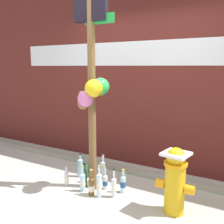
{
  "coord_description": "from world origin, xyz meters",
  "views": [
    {
      "loc": [
        1.64,
        -2.36,
        1.63
      ],
      "look_at": [
        0.07,
        0.42,
        1.07
      ],
      "focal_mm": 41.7,
      "sensor_mm": 36.0,
      "label": 1
    }
  ],
  "objects": [
    {
      "name": "bottle_3",
      "position": [
        -0.28,
        0.24,
        0.13
      ],
      "size": [
        0.07,
        0.07,
        0.36
      ],
      "color": "#B2DBEA",
      "rests_on": "ground_plane"
    },
    {
      "name": "bottle_6",
      "position": [
        -0.34,
        0.38,
        0.14
      ],
      "size": [
        0.07,
        0.07,
        0.32
      ],
      "color": "#337038",
      "rests_on": "ground_plane"
    },
    {
      "name": "bottle_7",
      "position": [
        -0.58,
        0.6,
        0.15
      ],
      "size": [
        0.08,
        0.08,
        0.35
      ],
      "color": "#93CCE0",
      "rests_on": "ground_plane"
    },
    {
      "name": "bottle_1",
      "position": [
        -0.44,
        0.68,
        0.13
      ],
      "size": [
        0.08,
        0.08,
        0.33
      ],
      "color": "#337038",
      "rests_on": "ground_plane"
    },
    {
      "name": "bottle_9",
      "position": [
        -0.31,
        0.52,
        0.15
      ],
      "size": [
        0.06,
        0.06,
        0.38
      ],
      "color": "silver",
      "rests_on": "ground_plane"
    },
    {
      "name": "bottle_11",
      "position": [
        0.16,
        0.3,
        0.14
      ],
      "size": [
        0.07,
        0.07,
        0.37
      ],
      "color": "silver",
      "rests_on": "ground_plane"
    },
    {
      "name": "building_wall",
      "position": [
        0.0,
        1.57,
        1.59
      ],
      "size": [
        10.0,
        0.21,
        3.17
      ],
      "color": "#561E19",
      "rests_on": "ground_plane"
    },
    {
      "name": "bottle_4",
      "position": [
        0.2,
        0.47,
        0.13
      ],
      "size": [
        0.07,
        0.07,
        0.32
      ],
      "color": "#B2DBEA",
      "rests_on": "ground_plane"
    },
    {
      "name": "curb_strip",
      "position": [
        0.0,
        1.09,
        0.04
      ],
      "size": [
        8.0,
        0.12,
        0.08
      ],
      "primitive_type": "cube",
      "color": "gray",
      "rests_on": "ground_plane"
    },
    {
      "name": "bottle_10",
      "position": [
        -0.26,
        0.73,
        0.15
      ],
      "size": [
        0.08,
        0.08,
        0.38
      ],
      "color": "silver",
      "rests_on": "ground_plane"
    },
    {
      "name": "fire_hydrant",
      "position": [
        0.92,
        0.34,
        0.4
      ],
      "size": [
        0.43,
        0.31,
        0.76
      ],
      "color": "gold",
      "rests_on": "ground_plane"
    },
    {
      "name": "bottle_2",
      "position": [
        -0.12,
        0.21,
        0.12
      ],
      "size": [
        0.08,
        0.08,
        0.35
      ],
      "color": "brown",
      "rests_on": "ground_plane"
    },
    {
      "name": "bottle_8",
      "position": [
        -0.58,
        0.28,
        0.11
      ],
      "size": [
        0.06,
        0.06,
        0.27
      ],
      "color": "silver",
      "rests_on": "ground_plane"
    },
    {
      "name": "memorial_post",
      "position": [
        -0.2,
        0.38,
        1.47
      ],
      "size": [
        0.55,
        0.43,
        2.53
      ],
      "color": "brown",
      "rests_on": "ground_plane"
    },
    {
      "name": "bottle_5",
      "position": [
        -0.01,
        0.22,
        0.16
      ],
      "size": [
        0.07,
        0.07,
        0.42
      ],
      "color": "#B2DBEA",
      "rests_on": "ground_plane"
    },
    {
      "name": "bottle_0",
      "position": [
        -0.05,
        0.44,
        0.11
      ],
      "size": [
        0.07,
        0.07,
        0.32
      ],
      "color": "silver",
      "rests_on": "ground_plane"
    },
    {
      "name": "ground_plane",
      "position": [
        0.0,
        0.0,
        0.0
      ],
      "size": [
        14.0,
        14.0,
        0.0
      ],
      "primitive_type": "plane",
      "color": "#ADA899"
    },
    {
      "name": "litter_1",
      "position": [
        -1.4,
        0.45,
        0.0
      ],
      "size": [
        0.05,
        0.13,
        0.01
      ],
      "primitive_type": "cube",
      "rotation": [
        0.0,
        0.0,
        1.56
      ],
      "color": "#8C99B2",
      "rests_on": "ground_plane"
    }
  ]
}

